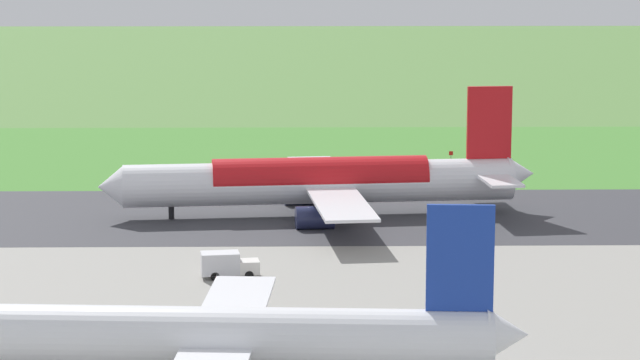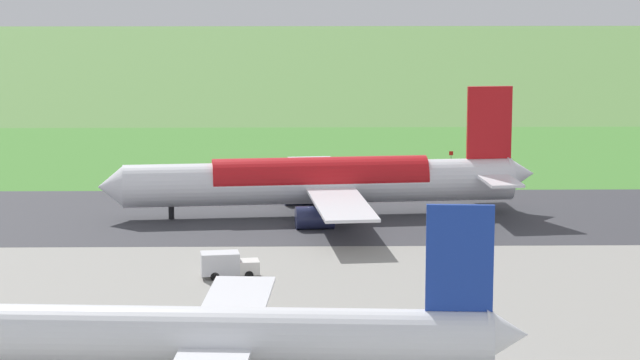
{
  "view_description": "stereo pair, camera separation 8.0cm",
  "coord_description": "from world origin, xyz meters",
  "px_view_note": "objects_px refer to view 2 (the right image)",
  "views": [
    {
      "loc": [
        4.62,
        160.55,
        32.7
      ],
      "look_at": [
        1.9,
        0.0,
        4.5
      ],
      "focal_mm": 74.58,
      "sensor_mm": 36.0,
      "label": 1
    },
    {
      "loc": [
        4.54,
        160.56,
        32.7
      ],
      "look_at": [
        1.9,
        0.0,
        4.5
      ],
      "focal_mm": 74.58,
      "sensor_mm": 36.0,
      "label": 2
    }
  ],
  "objects_px": {
    "airliner_main": "(323,181)",
    "service_truck_baggage": "(227,264)",
    "traffic_cone_orange": "(408,163)",
    "airliner_parked_mid": "(211,336)",
    "no_stopping_sign": "(451,158)"
  },
  "relations": [
    {
      "from": "airliner_parked_mid",
      "to": "traffic_cone_orange",
      "type": "distance_m",
      "value": 105.24
    },
    {
      "from": "airliner_main",
      "to": "service_truck_baggage",
      "type": "relative_size",
      "value": 8.94
    },
    {
      "from": "service_truck_baggage",
      "to": "airliner_parked_mid",
      "type": "bearing_deg",
      "value": 90.95
    },
    {
      "from": "airliner_parked_mid",
      "to": "service_truck_baggage",
      "type": "relative_size",
      "value": 7.97
    },
    {
      "from": "airliner_parked_mid",
      "to": "traffic_cone_orange",
      "type": "height_order",
      "value": "airliner_parked_mid"
    },
    {
      "from": "no_stopping_sign",
      "to": "traffic_cone_orange",
      "type": "xyz_separation_m",
      "value": [
        6.37,
        -1.97,
        -1.17
      ]
    },
    {
      "from": "airliner_main",
      "to": "traffic_cone_orange",
      "type": "relative_size",
      "value": 98.45
    },
    {
      "from": "no_stopping_sign",
      "to": "service_truck_baggage",
      "type": "bearing_deg",
      "value": 65.94
    },
    {
      "from": "airliner_main",
      "to": "no_stopping_sign",
      "type": "xyz_separation_m",
      "value": [
        -19.98,
        -36.5,
        -2.91
      ]
    },
    {
      "from": "airliner_parked_mid",
      "to": "no_stopping_sign",
      "type": "relative_size",
      "value": 19.94
    },
    {
      "from": "airliner_main",
      "to": "no_stopping_sign",
      "type": "relative_size",
      "value": 22.36
    },
    {
      "from": "airliner_main",
      "to": "no_stopping_sign",
      "type": "height_order",
      "value": "airliner_main"
    },
    {
      "from": "service_truck_baggage",
      "to": "no_stopping_sign",
      "type": "relative_size",
      "value": 2.5
    },
    {
      "from": "airliner_main",
      "to": "service_truck_baggage",
      "type": "distance_m",
      "value": 32.87
    },
    {
      "from": "airliner_main",
      "to": "airliner_parked_mid",
      "type": "bearing_deg",
      "value": 81.43
    }
  ]
}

